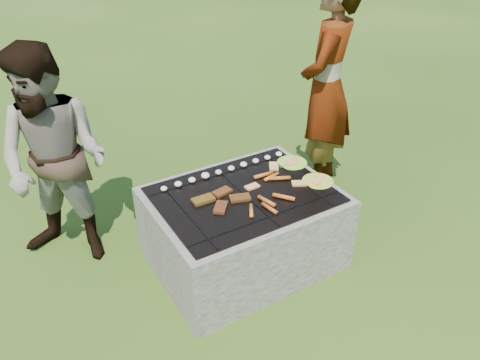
# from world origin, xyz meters

# --- Properties ---
(lawn) EXTENTS (60.00, 60.00, 0.00)m
(lawn) POSITION_xyz_m (0.00, 0.00, 0.00)
(lawn) COLOR #234210
(lawn) RESTS_ON ground
(fire_pit) EXTENTS (1.30, 1.00, 0.62)m
(fire_pit) POSITION_xyz_m (0.00, 0.00, 0.28)
(fire_pit) COLOR #A19B8F
(fire_pit) RESTS_ON ground
(mushrooms) EXTENTS (1.05, 0.06, 0.04)m
(mushrooms) POSITION_xyz_m (0.02, 0.33, 0.63)
(mushrooms) COLOR white
(mushrooms) RESTS_ON fire_pit
(pork_slabs) EXTENTS (0.39, 0.29, 0.02)m
(pork_slabs) POSITION_xyz_m (-0.18, 0.01, 0.62)
(pork_slabs) COLOR #8E5E19
(pork_slabs) RESTS_ON fire_pit
(sausages) EXTENTS (0.52, 0.47, 0.03)m
(sausages) POSITION_xyz_m (0.17, -0.08, 0.63)
(sausages) COLOR #C1711F
(sausages) RESTS_ON fire_pit
(bread_on_grate) EXTENTS (0.44, 0.42, 0.02)m
(bread_on_grate) POSITION_xyz_m (0.32, 0.06, 0.62)
(bread_on_grate) COLOR #F9D07F
(bread_on_grate) RESTS_ON fire_pit
(plate_far) EXTENTS (0.29, 0.29, 0.03)m
(plate_far) POSITION_xyz_m (0.56, 0.18, 0.61)
(plate_far) COLOR #D7F73B
(plate_far) RESTS_ON fire_pit
(plate_near) EXTENTS (0.28, 0.28, 0.03)m
(plate_near) POSITION_xyz_m (0.56, -0.14, 0.61)
(plate_near) COLOR #FFF03C
(plate_near) RESTS_ON fire_pit
(cook) EXTENTS (0.85, 0.79, 1.94)m
(cook) POSITION_xyz_m (1.20, 0.59, 0.97)
(cook) COLOR gray
(cook) RESTS_ON ground
(bystander) EXTENTS (1.01, 1.00, 1.65)m
(bystander) POSITION_xyz_m (-1.09, 0.75, 0.83)
(bystander) COLOR gray
(bystander) RESTS_ON ground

